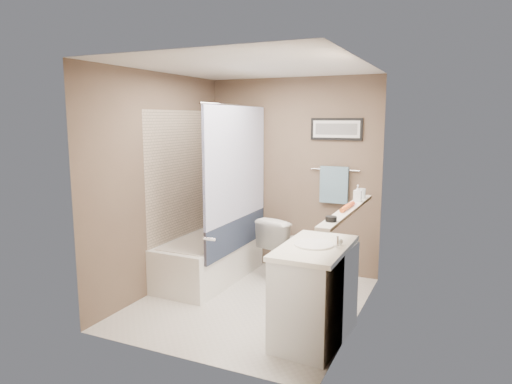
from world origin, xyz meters
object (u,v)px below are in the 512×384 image
at_px(hair_brush_front, 345,208).
at_px(soap_bottle, 358,193).
at_px(bathtub, 209,258).
at_px(vanity, 315,295).
at_px(glass_jar, 361,193).
at_px(toilet, 288,247).
at_px(candle_bowl_near, 331,219).
at_px(hair_brush_back, 349,205).

bearing_deg(hair_brush_front, soap_bottle, 90.00).
bearing_deg(bathtub, vanity, -28.71).
height_order(bathtub, glass_jar, glass_jar).
xyz_separation_m(vanity, hair_brush_front, (0.19, 0.22, 0.74)).
bearing_deg(soap_bottle, vanity, -104.51).
relative_size(toilet, hair_brush_front, 3.42).
xyz_separation_m(bathtub, soap_bottle, (1.79, -0.21, 0.95)).
relative_size(bathtub, candle_bowl_near, 16.67).
height_order(hair_brush_back, glass_jar, glass_jar).
xyz_separation_m(bathtub, candle_bowl_near, (1.79, -1.16, 0.89)).
bearing_deg(hair_brush_back, glass_jar, 90.00).
bearing_deg(soap_bottle, hair_brush_front, -90.00).
xyz_separation_m(hair_brush_front, soap_bottle, (0.00, 0.49, 0.06)).
height_order(hair_brush_front, soap_bottle, soap_bottle).
bearing_deg(vanity, bathtub, 153.76).
xyz_separation_m(bathtub, vanity, (1.60, -0.93, 0.15)).
bearing_deg(glass_jar, hair_brush_back, -90.00).
relative_size(vanity, hair_brush_back, 4.09).
bearing_deg(soap_bottle, glass_jar, 90.00).
relative_size(bathtub, glass_jar, 15.00).
bearing_deg(vanity, hair_brush_front, 54.30).
xyz_separation_m(bathtub, toilet, (0.83, 0.46, 0.13)).
height_order(hair_brush_back, soap_bottle, soap_bottle).
xyz_separation_m(vanity, glass_jar, (0.19, 0.90, 0.77)).
distance_m(toilet, vanity, 1.59).
relative_size(candle_bowl_near, hair_brush_back, 0.41).
height_order(candle_bowl_near, soap_bottle, soap_bottle).
bearing_deg(hair_brush_front, bathtub, 158.50).
distance_m(bathtub, soap_bottle, 2.03).
xyz_separation_m(vanity, hair_brush_back, (0.19, 0.38, 0.74)).
xyz_separation_m(bathtub, glass_jar, (1.79, -0.03, 0.92)).
xyz_separation_m(hair_brush_back, glass_jar, (0.00, 0.52, 0.03)).
bearing_deg(soap_bottle, toilet, 144.95).
bearing_deg(candle_bowl_near, toilet, 120.65).
distance_m(bathtub, toilet, 0.95).
xyz_separation_m(hair_brush_back, soap_bottle, (0.00, 0.33, 0.06)).
xyz_separation_m(glass_jar, soap_bottle, (0.00, -0.19, 0.03)).
relative_size(toilet, vanity, 0.84).
bearing_deg(vanity, glass_jar, 82.24).
bearing_deg(hair_brush_back, vanity, -115.87).
bearing_deg(candle_bowl_near, hair_brush_front, 90.00).
distance_m(bathtub, candle_bowl_near, 2.30).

